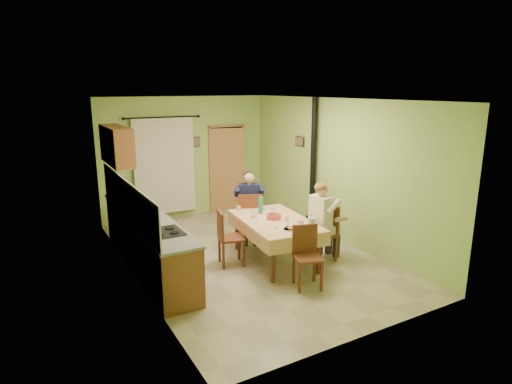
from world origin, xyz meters
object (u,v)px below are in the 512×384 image
dining_table (275,240)px  man_right (322,213)px  chair_left (231,248)px  stove_flue (312,184)px  chair_right (321,244)px  chair_far (249,228)px  man_far (249,199)px  chair_near (307,269)px

dining_table → man_right: bearing=-22.1°
chair_left → stove_flue: 2.57m
chair_right → stove_flue: stove_flue is taller
chair_far → man_far: bearing=90.0°
chair_near → man_right: bearing=-120.1°
stove_flue → chair_near: bearing=-128.1°
chair_far → chair_near: 2.14m
dining_table → chair_far: size_ratio=1.89×
man_right → chair_left: bearing=64.0°
stove_flue → man_far: bearing=179.8°
chair_right → man_right: (-0.01, -0.00, 0.59)m
chair_far → chair_right: (0.68, -1.41, -0.00)m
dining_table → man_far: bearing=93.0°
dining_table → chair_left: (-0.75, 0.24, -0.09)m
chair_left → stove_flue: (2.33, 0.80, 0.73)m
chair_near → man_right: 1.25m
dining_table → chair_left: chair_left is taller
chair_far → man_right: size_ratio=0.74×
chair_near → man_far: man_far is taller
man_far → chair_far: bearing=-90.0°
dining_table → stove_flue: stove_flue is taller
man_right → stove_flue: size_ratio=0.50×
stove_flue → dining_table: bearing=-146.6°
chair_right → man_far: 1.68m
man_right → chair_far: bearing=22.3°
chair_near → dining_table: bearing=-76.9°
chair_left → chair_near: bearing=39.3°
chair_right → man_far: size_ratio=0.72×
chair_left → man_right: (1.47, -0.62, 0.59)m
chair_right → chair_far: bearing=22.8°
dining_table → chair_near: size_ratio=2.04×
chair_right → stove_flue: bearing=-33.6°
dining_table → chair_right: (0.73, -0.38, -0.09)m
chair_near → man_far: size_ratio=0.69×
man_far → dining_table: bearing=-69.2°
chair_right → stove_flue: (0.84, 1.42, 0.73)m
man_far → man_right: bearing=-41.2°
chair_left → man_far: 1.28m
man_far → man_right: size_ratio=1.00×
chair_near → chair_right: 1.11m
chair_left → chair_far: bearing=148.2°
chair_right → man_right: bearing=90.0°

